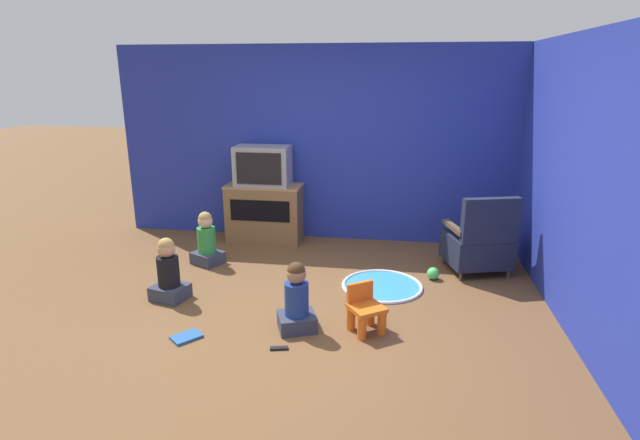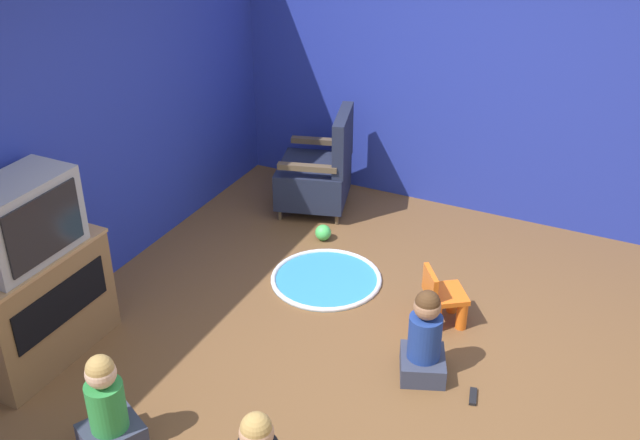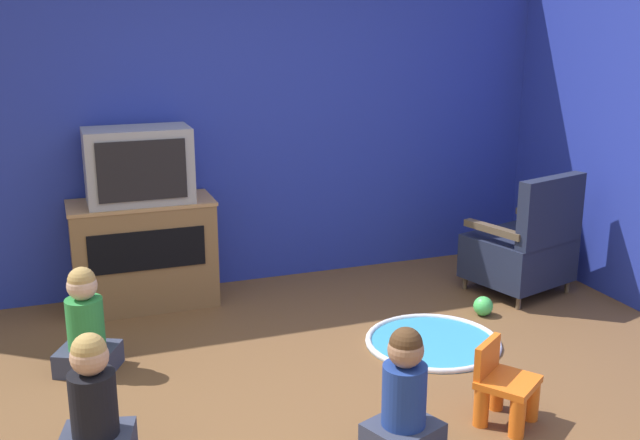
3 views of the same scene
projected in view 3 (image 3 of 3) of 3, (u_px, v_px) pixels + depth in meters
ground_plane at (383, 411)px, 3.96m from camera, size 30.00×30.00×0.00m
wall_back at (223, 119)px, 5.59m from camera, size 5.40×0.12×2.55m
tv_cabinet at (144, 252)px, 5.32m from camera, size 1.00×0.47×0.77m
television at (139, 165)px, 5.13m from camera, size 0.71×0.40×0.52m
black_armchair at (524, 248)px, 5.56m from camera, size 0.80×0.77×0.93m
yellow_kid_chair at (504, 389)px, 3.82m from camera, size 0.39×0.38×0.42m
play_mat at (433, 342)px, 4.78m from camera, size 0.87×0.87×0.04m
child_watching_left at (94, 407)px, 3.45m from camera, size 0.39×0.36×0.65m
child_watching_center at (86, 327)px, 4.35m from camera, size 0.42×0.40×0.64m
child_watching_right at (404, 399)px, 3.54m from camera, size 0.41×0.38×0.64m
toy_ball at (483, 306)px, 5.21m from camera, size 0.14×0.14×0.14m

